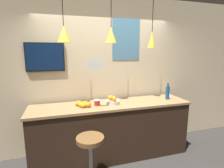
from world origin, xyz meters
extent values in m
cube|color=beige|center=(0.00, 1.08, 1.45)|extent=(8.00, 0.06, 2.90)
cube|color=black|center=(0.00, 0.65, 0.48)|extent=(2.74, 0.61, 0.96)
cube|color=#99754C|center=(0.00, 0.65, 0.98)|extent=(2.78, 0.65, 0.04)
cylinder|color=#B7B7BC|center=(-0.50, 0.00, 0.36)|extent=(0.05, 0.05, 0.69)
cylinder|color=brown|center=(-0.50, 0.00, 0.74)|extent=(0.38, 0.38, 0.06)
cylinder|color=beige|center=(0.01, 0.63, 1.03)|extent=(0.24, 0.24, 0.07)
sphere|color=orange|center=(-0.03, 0.66, 1.10)|extent=(0.08, 0.08, 0.08)
sphere|color=orange|center=(-0.02, 0.66, 1.11)|extent=(0.08, 0.08, 0.08)
sphere|color=orange|center=(0.01, 0.56, 1.10)|extent=(0.08, 0.08, 0.08)
sphere|color=orange|center=(-0.02, 0.67, 1.10)|extent=(0.07, 0.07, 0.07)
sphere|color=orange|center=(0.02, 0.63, 1.10)|extent=(0.08, 0.08, 0.08)
sphere|color=orange|center=(-0.51, 0.63, 1.04)|extent=(0.09, 0.09, 0.09)
sphere|color=orange|center=(-0.53, 0.63, 1.04)|extent=(0.08, 0.08, 0.08)
sphere|color=orange|center=(-0.56, 0.66, 1.04)|extent=(0.08, 0.08, 0.08)
sphere|color=orange|center=(-0.51, 0.64, 1.04)|extent=(0.08, 0.08, 0.08)
sphere|color=orange|center=(-0.46, 0.66, 1.04)|extent=(0.09, 0.09, 0.09)
sphere|color=orange|center=(-0.42, 0.57, 1.04)|extent=(0.09, 0.09, 0.09)
sphere|color=orange|center=(-0.51, 0.62, 1.04)|extent=(0.09, 0.09, 0.09)
sphere|color=orange|center=(-0.51, 0.56, 1.03)|extent=(0.07, 0.07, 0.07)
sphere|color=orange|center=(-0.56, 0.70, 1.04)|extent=(0.09, 0.09, 0.09)
sphere|color=orange|center=(-0.56, 0.69, 1.04)|extent=(0.08, 0.08, 0.08)
sphere|color=orange|center=(-0.60, 0.70, 1.03)|extent=(0.07, 0.07, 0.07)
sphere|color=orange|center=(-0.47, 0.59, 1.04)|extent=(0.07, 0.07, 0.07)
sphere|color=orange|center=(-0.53, 0.61, 1.04)|extent=(0.08, 0.08, 0.08)
sphere|color=orange|center=(-0.54, 0.61, 1.03)|extent=(0.07, 0.07, 0.07)
cylinder|color=navy|center=(1.09, 0.63, 1.12)|extent=(0.07, 0.07, 0.25)
cylinder|color=navy|center=(1.09, 0.63, 1.28)|extent=(0.03, 0.03, 0.06)
cylinder|color=red|center=(-0.27, 0.63, 1.04)|extent=(0.09, 0.09, 0.09)
cylinder|color=white|center=(-0.27, 0.63, 1.09)|extent=(0.09, 0.09, 0.01)
cylinder|color=black|center=(-0.75, 0.70, 2.54)|extent=(0.01, 0.01, 0.52)
cone|color=gold|center=(-0.75, 0.70, 2.16)|extent=(0.21, 0.21, 0.25)
sphere|color=#F9EFCC|center=(-0.75, 0.70, 2.05)|extent=(0.04, 0.04, 0.04)
cylinder|color=black|center=(0.00, 0.70, 2.54)|extent=(0.01, 0.01, 0.51)
cone|color=gold|center=(0.00, 0.70, 2.16)|extent=(0.19, 0.19, 0.25)
sphere|color=#F9EFCC|center=(0.00, 0.70, 2.05)|extent=(0.04, 0.04, 0.04)
cylinder|color=black|center=(0.75, 0.70, 2.52)|extent=(0.01, 0.01, 0.56)
cone|color=gold|center=(0.75, 0.70, 2.10)|extent=(0.14, 0.14, 0.28)
sphere|color=#F9EFCC|center=(0.75, 0.70, 1.98)|extent=(0.04, 0.04, 0.04)
cube|color=black|center=(-1.07, 1.03, 1.80)|extent=(0.63, 0.04, 0.48)
cube|color=#0F2347|center=(-1.07, 1.01, 1.80)|extent=(0.60, 0.01, 0.45)
cube|color=white|center=(-0.34, 0.41, 1.72)|extent=(0.24, 0.01, 0.17)
cube|color=teal|center=(0.40, 1.05, 2.12)|extent=(0.54, 0.01, 0.77)
camera|label=1|loc=(-0.83, -2.16, 1.91)|focal=28.00mm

